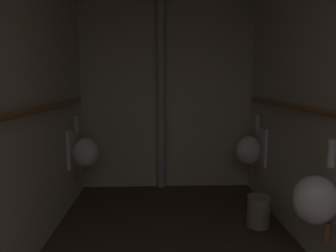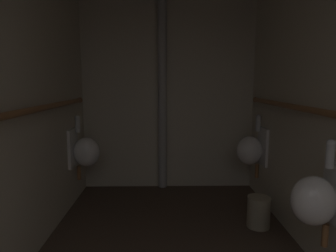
{
  "view_description": "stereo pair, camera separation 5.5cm",
  "coord_description": "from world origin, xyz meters",
  "px_view_note": "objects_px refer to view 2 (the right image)",
  "views": [
    {
      "loc": [
        -0.12,
        0.02,
        1.41
      ],
      "look_at": [
        -0.02,
        3.01,
        0.96
      ],
      "focal_mm": 31.55,
      "sensor_mm": 36.0,
      "label": 1
    },
    {
      "loc": [
        -0.07,
        0.02,
        1.41
      ],
      "look_at": [
        -0.02,
        3.01,
        0.96
      ],
      "focal_mm": 31.55,
      "sensor_mm": 36.0,
      "label": 2
    }
  ],
  "objects_px": {
    "urinal_left_mid": "(85,151)",
    "urinal_right_mid": "(317,199)",
    "urinal_right_far": "(251,149)",
    "standpipe_back_wall": "(162,97)",
    "waste_bin": "(259,212)"
  },
  "relations": [
    {
      "from": "urinal_left_mid",
      "to": "urinal_right_mid",
      "type": "height_order",
      "value": "same"
    },
    {
      "from": "urinal_right_mid",
      "to": "urinal_right_far",
      "type": "distance_m",
      "value": 1.49
    },
    {
      "from": "standpipe_back_wall",
      "to": "urinal_right_mid",
      "type": "bearing_deg",
      "value": -61.32
    },
    {
      "from": "standpipe_back_wall",
      "to": "waste_bin",
      "type": "distance_m",
      "value": 1.79
    },
    {
      "from": "urinal_left_mid",
      "to": "standpipe_back_wall",
      "type": "bearing_deg",
      "value": 27.38
    },
    {
      "from": "standpipe_back_wall",
      "to": "waste_bin",
      "type": "bearing_deg",
      "value": -48.86
    },
    {
      "from": "urinal_left_mid",
      "to": "urinal_right_far",
      "type": "bearing_deg",
      "value": 1.19
    },
    {
      "from": "urinal_left_mid",
      "to": "urinal_right_mid",
      "type": "relative_size",
      "value": 1.0
    },
    {
      "from": "urinal_right_far",
      "to": "standpipe_back_wall",
      "type": "relative_size",
      "value": 0.32
    },
    {
      "from": "urinal_left_mid",
      "to": "waste_bin",
      "type": "xyz_separation_m",
      "value": [
        1.83,
        -0.61,
        -0.47
      ]
    },
    {
      "from": "urinal_right_mid",
      "to": "urinal_right_far",
      "type": "xyz_separation_m",
      "value": [
        0.0,
        1.49,
        0.0
      ]
    },
    {
      "from": "standpipe_back_wall",
      "to": "urinal_left_mid",
      "type": "bearing_deg",
      "value": -152.62
    },
    {
      "from": "urinal_right_far",
      "to": "urinal_left_mid",
      "type": "bearing_deg",
      "value": -178.81
    },
    {
      "from": "waste_bin",
      "to": "urinal_left_mid",
      "type": "bearing_deg",
      "value": 161.48
    },
    {
      "from": "urinal_right_mid",
      "to": "waste_bin",
      "type": "relative_size",
      "value": 2.5
    }
  ]
}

